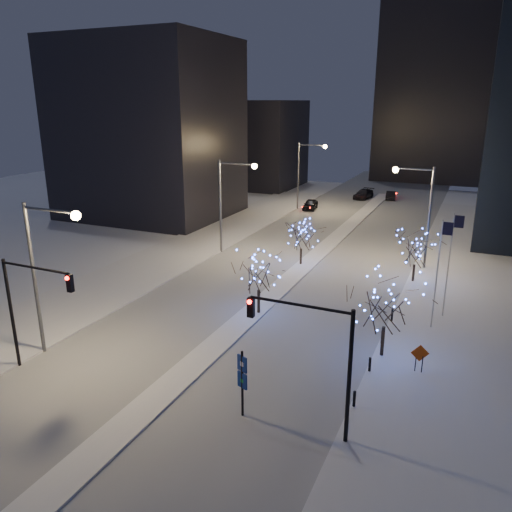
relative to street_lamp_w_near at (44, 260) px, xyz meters
The scene contains 25 objects.
ground 11.23m from the street_lamp_w_near, 12.61° to the right, with size 160.00×160.00×0.00m, color white.
road 34.80m from the street_lamp_w_near, 74.85° to the left, with size 20.00×130.00×0.02m, color #9CA1AA.
median 30.09m from the street_lamp_w_near, 72.30° to the left, with size 2.00×80.00×0.15m, color silver.
east_sidewalk 30.63m from the street_lamp_w_near, 36.94° to the left, with size 10.00×90.00×0.15m, color silver.
west_sidewalk 19.77m from the street_lamp_w_near, 105.71° to the left, with size 8.00×90.00×0.15m, color silver.
filler_west_near 42.87m from the street_lamp_w_near, 116.64° to the left, with size 22.00×18.00×24.00m, color black.
filler_west_far 70.12m from the street_lamp_w_near, 104.09° to the left, with size 18.00×16.00×16.00m, color black.
horizon_block 92.38m from the street_lamp_w_near, 80.58° to the left, with size 24.00×14.00×42.00m, color black.
street_lamp_w_near is the anchor object (origin of this frame).
street_lamp_w_mid 25.00m from the street_lamp_w_near, 90.00° to the left, with size 4.40×0.56×10.00m.
street_lamp_w_far 50.00m from the street_lamp_w_near, 90.00° to the left, with size 4.40×0.56×10.00m.
street_lamp_east 33.85m from the street_lamp_w_near, 55.81° to the left, with size 3.90×0.56×10.00m.
traffic_signal_west 2.70m from the street_lamp_w_near, 76.04° to the right, with size 5.26×0.43×7.00m.
traffic_signal_east 17.99m from the street_lamp_w_near, ahead, with size 5.26×0.43×7.00m.
flagpoles 27.07m from the street_lamp_w_near, 34.36° to the left, with size 1.35×2.60×8.00m.
bollards 21.57m from the street_lamp_w_near, 22.69° to the left, with size 0.16×12.16×0.90m.
car_near 50.86m from the street_lamp_w_near, 89.05° to the left, with size 1.81×4.51×1.54m, color black.
car_mid 65.12m from the street_lamp_w_near, 80.54° to the left, with size 1.49×4.28×1.41m, color black.
car_far 63.33m from the street_lamp_w_near, 84.26° to the left, with size 2.16×5.32×1.55m, color black.
holiday_tree_median_near 15.07m from the street_lamp_w_near, 50.21° to the left, with size 4.62×4.62×4.87m.
holiday_tree_median_far 25.81m from the street_lamp_w_near, 70.74° to the left, with size 3.66×3.66×4.54m.
holiday_tree_plaza_near 21.31m from the street_lamp_w_near, 23.18° to the left, with size 6.02×6.02×5.80m.
holiday_tree_plaza_far 30.74m from the street_lamp_w_near, 50.50° to the left, with size 4.92×4.92×4.69m.
wayfinding_sign 14.59m from the street_lamp_w_near, ahead, with size 0.65×0.34×3.76m.
construction_sign 23.58m from the street_lamp_w_near, 18.03° to the left, with size 1.06×0.35×1.80m.
Camera 1 is at (14.84, -19.34, 15.82)m, focal length 35.00 mm.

